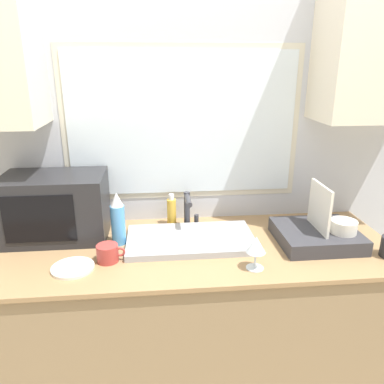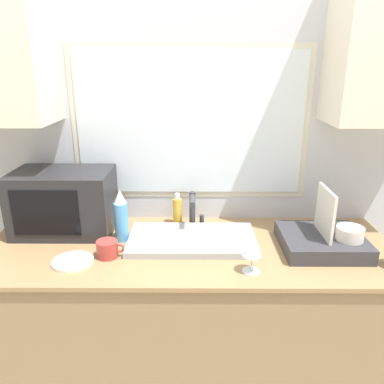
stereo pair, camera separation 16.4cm
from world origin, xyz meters
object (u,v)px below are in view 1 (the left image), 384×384
object	(u,v)px
mug_near_sink	(108,253)
wine_glass	(256,246)
faucet	(188,207)
soap_bottle	(172,211)
microwave	(56,207)
spray_bottle	(118,219)
dish_rack	(319,233)

from	to	relation	value
mug_near_sink	wine_glass	world-z (taller)	wine_glass
faucet	mug_near_sink	distance (m)	0.50
soap_bottle	mug_near_sink	distance (m)	0.47
microwave	spray_bottle	world-z (taller)	microwave
faucet	microwave	xyz separation A→B (m)	(-0.65, -0.04, 0.05)
microwave	faucet	bearing A→B (deg)	3.80
dish_rack	mug_near_sink	bearing A→B (deg)	-175.23
faucet	dish_rack	bearing A→B (deg)	-21.34
soap_bottle	wine_glass	distance (m)	0.59
dish_rack	soap_bottle	xyz separation A→B (m)	(-0.69, 0.28, 0.03)
soap_bottle	wine_glass	world-z (taller)	soap_bottle
microwave	soap_bottle	xyz separation A→B (m)	(0.57, 0.09, -0.08)
spray_bottle	wine_glass	bearing A→B (deg)	-26.44
soap_bottle	faucet	bearing A→B (deg)	-29.93
dish_rack	wine_glass	world-z (taller)	dish_rack
microwave	spray_bottle	size ratio (longest dim) A/B	1.87
faucet	microwave	size ratio (longest dim) A/B	0.39
mug_near_sink	wine_glass	bearing A→B (deg)	-11.22
mug_near_sink	wine_glass	distance (m)	0.63
faucet	microwave	bearing A→B (deg)	-176.20
faucet	dish_rack	size ratio (longest dim) A/B	0.51
microwave	dish_rack	world-z (taller)	microwave
faucet	mug_near_sink	bearing A→B (deg)	-139.97
faucet	spray_bottle	world-z (taller)	spray_bottle
mug_near_sink	microwave	bearing A→B (deg)	134.64
spray_bottle	soap_bottle	xyz separation A→B (m)	(0.26, 0.20, -0.05)
microwave	dish_rack	bearing A→B (deg)	-8.74
spray_bottle	wine_glass	size ratio (longest dim) A/B	1.76
wine_glass	microwave	bearing A→B (deg)	155.93
microwave	wine_glass	xyz separation A→B (m)	(0.89, -0.40, -0.05)
dish_rack	wine_glass	bearing A→B (deg)	-150.62
microwave	mug_near_sink	xyz separation A→B (m)	(0.27, -0.27, -0.12)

